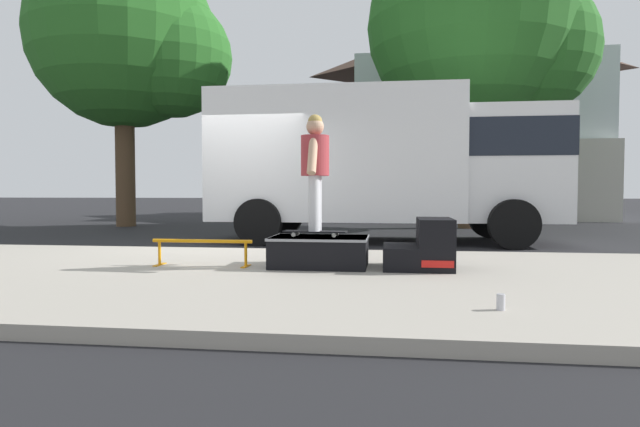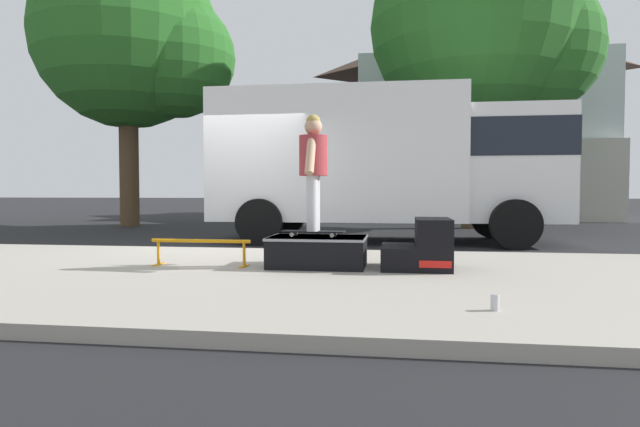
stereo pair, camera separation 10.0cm
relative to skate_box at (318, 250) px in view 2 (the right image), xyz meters
The scene contains 12 objects.
ground_plane 3.17m from the skate_box, 129.74° to the left, with size 140.00×140.00×0.00m, color black.
sidewalk_slab 2.11m from the skate_box, 163.98° to the right, with size 50.00×5.00×0.12m, color #A8A093.
skate_box is the anchor object (origin of this frame).
kicker_ramp 1.26m from the skate_box, ahead, with size 0.81×0.80×0.60m.
grind_rail 1.45m from the skate_box, behind, with size 1.27×0.28×0.33m.
skateboard 0.23m from the skate_box, 166.29° to the left, with size 0.79×0.25×0.07m.
skater_kid 1.07m from the skate_box, 166.29° to the left, with size 0.34×0.73×1.42m.
soda_can 2.77m from the skate_box, 51.91° to the right, with size 0.07×0.07×0.13m.
box_truck 4.88m from the skate_box, 81.04° to the left, with size 6.91×2.63×3.05m.
street_tree_main 11.89m from the skate_box, 128.09° to the left, with size 5.90×5.36×8.27m.
street_tree_neighbour 10.85m from the skate_box, 69.35° to the left, with size 6.27×5.70×8.50m.
house_behind 17.50m from the skate_box, 76.28° to the left, with size 9.54×8.23×8.40m.
Camera 2 is at (2.97, -8.81, 1.04)m, focal length 29.79 mm.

